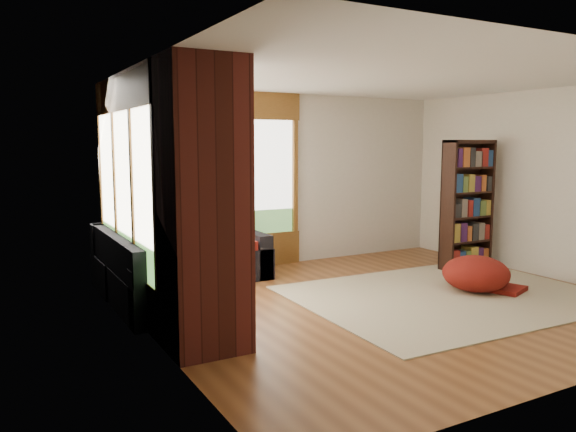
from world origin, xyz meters
name	(u,v)px	position (x,y,z in m)	size (l,w,h in m)	color
floor	(388,302)	(0.00, 0.00, 0.00)	(5.50, 5.50, 0.00)	brown
ceiling	(393,76)	(0.00, 0.00, 2.60)	(5.50, 5.50, 0.00)	white
wall_back	(286,180)	(0.00, 2.50, 1.30)	(5.50, 0.04, 2.60)	silver
wall_left	(152,205)	(-2.75, 0.00, 1.30)	(0.04, 5.00, 2.60)	silver
wall_right	(547,184)	(2.75, 0.00, 1.30)	(0.04, 5.00, 2.60)	silver
windows_back	(213,179)	(-1.20, 2.47, 1.35)	(2.82, 0.10, 1.90)	brown
windows_left	(125,190)	(-2.72, 1.20, 1.35)	(0.10, 2.62, 1.90)	brown
roller_blind	(111,152)	(-2.69, 2.03, 1.75)	(0.03, 0.72, 0.90)	#707E53
brick_chimney	(202,207)	(-2.40, -0.35, 1.30)	(0.70, 0.70, 2.60)	#471914
sectional_sofa	(180,267)	(-1.95, 1.70, 0.30)	(2.20, 2.20, 0.80)	black
area_rug	(448,295)	(0.83, -0.14, 0.01)	(3.63, 2.77, 0.01)	silver
bookshelf	(467,205)	(2.14, 0.85, 0.95)	(0.82, 0.27, 1.90)	black
pouf	(476,273)	(1.30, -0.13, 0.24)	(0.83, 0.83, 0.45)	maroon
dog_tan	(184,227)	(-1.84, 1.88, 0.78)	(0.97, 0.75, 0.48)	olive
dog_brindle	(201,239)	(-1.92, 1.03, 0.76)	(0.69, 0.91, 0.45)	#412D1F
throw_pillows	(179,229)	(-1.92, 1.85, 0.77)	(1.98, 1.68, 0.45)	black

